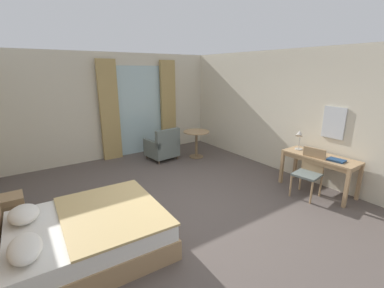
% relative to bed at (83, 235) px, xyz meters
% --- Properties ---
extents(ground, '(6.46, 7.86, 0.10)m').
position_rel_bed_xyz_m(ground, '(1.80, 0.19, -0.34)').
color(ground, '#564C47').
extents(wall_back, '(6.06, 0.12, 2.84)m').
position_rel_bed_xyz_m(wall_back, '(1.80, 3.86, 1.13)').
color(wall_back, beige).
rests_on(wall_back, ground).
extents(wall_right, '(0.12, 7.46, 2.84)m').
position_rel_bed_xyz_m(wall_right, '(4.77, 0.19, 1.13)').
color(wall_right, beige).
rests_on(wall_right, ground).
extents(balcony_glass_door, '(1.35, 0.02, 2.50)m').
position_rel_bed_xyz_m(balcony_glass_door, '(2.51, 3.78, 0.96)').
color(balcony_glass_door, silver).
rests_on(balcony_glass_door, ground).
extents(curtain_panel_left, '(0.50, 0.10, 2.66)m').
position_rel_bed_xyz_m(curtain_panel_left, '(1.61, 3.68, 1.04)').
color(curtain_panel_left, tan).
rests_on(curtain_panel_left, ground).
extents(curtain_panel_right, '(0.47, 0.10, 2.66)m').
position_rel_bed_xyz_m(curtain_panel_right, '(3.40, 3.68, 1.04)').
color(curtain_panel_right, tan).
rests_on(curtain_panel_right, ground).
extents(bed, '(2.04, 1.71, 1.06)m').
position_rel_bed_xyz_m(bed, '(0.00, 0.00, 0.00)').
color(bed, tan).
rests_on(bed, ground).
extents(nightstand, '(0.43, 0.39, 0.50)m').
position_rel_bed_xyz_m(nightstand, '(-0.80, 1.34, -0.04)').
color(nightstand, tan).
rests_on(nightstand, ground).
extents(writing_desk, '(0.59, 1.41, 0.75)m').
position_rel_bed_xyz_m(writing_desk, '(4.36, -0.68, 0.37)').
color(writing_desk, tan).
rests_on(writing_desk, ground).
extents(desk_chair, '(0.52, 0.50, 0.94)m').
position_rel_bed_xyz_m(desk_chair, '(4.02, -0.69, 0.24)').
color(desk_chair, slate).
rests_on(desk_chair, ground).
extents(desk_lamp, '(0.30, 0.22, 0.48)m').
position_rel_bed_xyz_m(desk_lamp, '(4.29, -0.23, 0.79)').
color(desk_lamp, '#B7B2A8').
rests_on(desk_lamp, writing_desk).
extents(closed_book, '(0.23, 0.31, 0.03)m').
position_rel_bed_xyz_m(closed_book, '(4.32, -1.02, 0.48)').
color(closed_book, navy).
rests_on(closed_book, writing_desk).
extents(armchair_by_window, '(0.81, 0.80, 0.89)m').
position_rel_bed_xyz_m(armchair_by_window, '(2.71, 2.81, 0.06)').
color(armchair_by_window, slate).
rests_on(armchair_by_window, ground).
extents(round_cafe_table, '(0.72, 0.72, 0.75)m').
position_rel_bed_xyz_m(round_cafe_table, '(3.59, 2.46, 0.27)').
color(round_cafe_table, tan).
rests_on(round_cafe_table, ground).
extents(wall_mirror, '(0.02, 0.44, 0.63)m').
position_rel_bed_xyz_m(wall_mirror, '(4.69, -0.68, 1.09)').
color(wall_mirror, silver).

